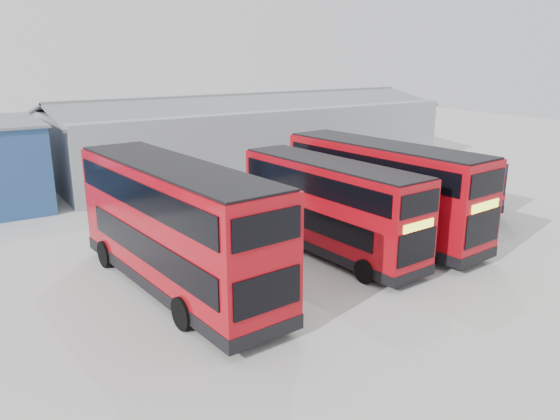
% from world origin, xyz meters
% --- Properties ---
extents(ground_plane, '(120.00, 120.00, 0.00)m').
position_xyz_m(ground_plane, '(0.00, 0.00, 0.00)').
color(ground_plane, '#A7A8A2').
rests_on(ground_plane, ground).
extents(maintenance_shed, '(30.50, 12.00, 5.89)m').
position_xyz_m(maintenance_shed, '(8.00, 20.00, 2.60)').
color(maintenance_shed, gray).
rests_on(maintenance_shed, ground).
extents(double_decker_left, '(3.76, 11.99, 4.99)m').
position_xyz_m(double_decker_left, '(-6.28, 0.68, 2.49)').
color(double_decker_left, '#A00912').
rests_on(double_decker_left, ground).
extents(double_decker_centre, '(3.09, 10.27, 4.29)m').
position_xyz_m(double_decker_centre, '(1.19, 0.74, 2.13)').
color(double_decker_centre, '#A00912').
rests_on(double_decker_centre, ground).
extents(double_decker_right, '(3.63, 11.37, 4.73)m').
position_xyz_m(double_decker_right, '(4.70, 1.06, 2.36)').
color(double_decker_right, '#A00912').
rests_on(double_decker_right, ground).
extents(single_decker_blue, '(3.49, 11.66, 3.12)m').
position_xyz_m(single_decker_blue, '(10.93, 5.26, 1.55)').
color(single_decker_blue, black).
rests_on(single_decker_blue, ground).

